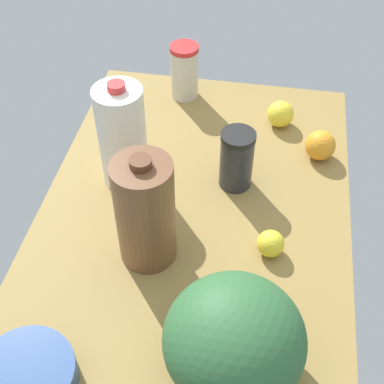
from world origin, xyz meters
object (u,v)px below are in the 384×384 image
Objects in this scene: shaker_bottle at (237,159)px; lemon_far_back at (281,114)px; mixing_bowl at (27,376)px; chocolate_milk_jug at (145,212)px; watermelon at (234,340)px; lemon_loose at (271,244)px; milk_jug at (122,137)px; tumbler_cup at (184,71)px; orange_by_jug at (320,145)px.

lemon_far_back is at bearing -20.97° from shaker_bottle.
lemon_far_back is at bearing -26.03° from mixing_bowl.
chocolate_milk_jug is 1.11× the size of watermelon.
shaker_bottle reaches higher than lemon_loose.
lemon_loose is at bearing -153.90° from shaker_bottle.
mixing_bowl is at bearing 175.97° from milk_jug.
tumbler_cup is 39.81cm from milk_jug.
lemon_far_back is (26.05, -9.98, -4.38)cm from shaker_bottle.
tumbler_cup is 61.88cm from chocolate_milk_jug.
watermelon reaches higher than tumbler_cup.
chocolate_milk_jug is 33.49cm from watermelon.
watermelon is (-25.10, -22.03, -2.47)cm from chocolate_milk_jug.
tumbler_cup reaches higher than lemon_loose.
mixing_bowl is (-34.24, 15.20, -11.06)cm from chocolate_milk_jug.
orange_by_jug is at bearing -17.13° from lemon_loose.
watermelon is at bearing 166.03° from orange_by_jug.
tumbler_cup reaches higher than lemon_far_back.
mixing_bowl is at bearing 144.20° from orange_by_jug.
orange_by_jug is at bearing -35.80° from mixing_bowl.
chocolate_milk_jug is 55.91cm from orange_by_jug.
shaker_bottle is 31.38cm from chocolate_milk_jug.
watermelon is 1.40× the size of mixing_bowl.
watermelon is (-48.14, -33.19, -2.68)cm from milk_jug.
tumbler_cup is at bearing -7.38° from mixing_bowl.
milk_jug is 3.62× the size of orange_by_jug.
lemon_loose is (29.70, -5.30, -8.00)cm from watermelon.
milk_jug is 3.85× the size of lemon_far_back.
milk_jug is at bearing 34.58° from watermelon.
milk_jug is 52.97cm from orange_by_jug.
milk_jug reaches higher than tumbler_cup.
lemon_far_back is at bearing 0.53° from lemon_loose.
watermelon is 3.20× the size of orange_by_jug.
orange_by_jug is at bearing -137.28° from lemon_far_back.
lemon_loose is (38.84, -42.52, 0.59)cm from mixing_bowl.
mixing_bowl is 91.21cm from orange_by_jug.
tumbler_cup reaches higher than orange_by_jug.
chocolate_milk_jug reaches higher than lemon_far_back.
chocolate_milk_jug is at bearing 152.62° from lemon_far_back.
lemon_loose is (-35.13, 10.82, -0.89)cm from orange_by_jug.
milk_jug is at bearing 25.83° from chocolate_milk_jug.
orange_by_jug is at bearing -118.12° from tumbler_cup.
milk_jug reaches higher than orange_by_jug.
lemon_far_back is (51.92, -26.89, -9.83)cm from chocolate_milk_jug.
lemon_loose is (-57.01, -30.12, -5.39)cm from tumbler_cup.
watermelon is 31.21cm from lemon_loose.
watermelon is at bearing 169.88° from lemon_loose.
chocolate_milk_jug reaches higher than tumbler_cup.
orange_by_jug is at bearing -71.31° from milk_jug.
chocolate_milk_jug is 1.56× the size of mixing_bowl.
tumbler_cup reaches higher than shaker_bottle.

